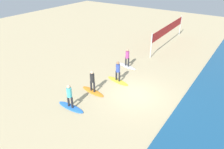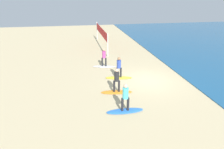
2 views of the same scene
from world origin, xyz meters
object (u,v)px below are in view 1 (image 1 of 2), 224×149
(surfboard_white, at_px, (127,66))
(surfer_blue, at_px, (69,94))
(surfer_white, at_px, (127,56))
(surfboard_yellow, at_px, (118,81))
(surfboard_blue, at_px, (71,107))
(volleyball_net, at_px, (168,29))
(surfboard_orange, at_px, (93,91))
(surfer_orange, at_px, (92,80))
(surfer_yellow, at_px, (118,70))

(surfboard_white, height_order, surfer_blue, surfer_blue)
(surfer_white, height_order, surfboard_yellow, surfer_white)
(surfboard_blue, relative_size, surfer_blue, 1.28)
(surfboard_white, bearing_deg, volleyball_net, 97.43)
(surfboard_orange, distance_m, volleyball_net, 12.76)
(surfboard_yellow, distance_m, surfboard_orange, 2.42)
(surfboard_yellow, bearing_deg, surfer_white, 115.55)
(surfboard_white, xyz_separation_m, surfer_white, (-0.00, 0.00, 0.99))
(surfboard_yellow, relative_size, surfer_orange, 1.28)
(surfer_white, bearing_deg, surfer_blue, 1.20)
(surfer_white, relative_size, surfboard_orange, 0.78)
(surfer_orange, distance_m, surfer_blue, 2.30)
(surfer_orange, xyz_separation_m, volleyball_net, (-12.63, 0.61, 0.75))
(surfer_white, distance_m, surfboard_orange, 5.15)
(surfer_yellow, bearing_deg, surfboard_blue, -7.67)
(surfboard_yellow, relative_size, surfboard_blue, 1.00)
(surfboard_blue, distance_m, surfer_blue, 0.99)
(surfboard_blue, xyz_separation_m, surfer_blue, (0.00, 0.00, 0.99))
(surfer_white, relative_size, surfboard_yellow, 0.78)
(surfboard_white, distance_m, surfboard_orange, 5.06)
(surfer_white, relative_size, volleyball_net, 0.18)
(surfboard_orange, bearing_deg, surfboard_white, 99.01)
(surfboard_blue, bearing_deg, surfboard_orange, 91.18)
(surfer_white, distance_m, surfer_blue, 7.36)
(surfboard_white, relative_size, surfer_yellow, 1.28)
(surfboard_blue, distance_m, volleyball_net, 15.04)
(surfer_yellow, xyz_separation_m, volleyball_net, (-10.29, -0.03, 0.75))
(surfboard_orange, xyz_separation_m, surfboard_blue, (2.30, 0.02, 0.00))
(surfer_white, xyz_separation_m, surfboard_blue, (7.35, 0.15, -0.99))
(surfer_yellow, height_order, surfboard_orange, surfer_yellow)
(surfer_orange, relative_size, surfboard_blue, 0.78)
(surfer_blue, bearing_deg, surfboard_orange, -179.50)
(surfer_orange, bearing_deg, surfboard_yellow, 164.59)
(surfer_white, height_order, surfer_orange, same)
(surfboard_orange, height_order, surfer_blue, surfer_blue)
(surfer_blue, bearing_deg, surfboard_yellow, 172.33)
(surfboard_orange, relative_size, surfboard_blue, 1.00)
(surfer_blue, xyz_separation_m, volleyball_net, (-14.93, 0.59, 0.75))
(volleyball_net, bearing_deg, surfer_blue, -2.27)
(surfer_white, bearing_deg, surfboard_blue, 1.20)
(surfer_yellow, height_order, surfboard_blue, surfer_yellow)
(surfer_yellow, bearing_deg, surfer_blue, -7.67)
(volleyball_net, bearing_deg, surfboard_orange, -2.77)
(surfboard_white, relative_size, surfer_blue, 1.28)
(surfboard_white, xyz_separation_m, surfer_blue, (7.35, 0.15, 0.99))
(surfboard_white, xyz_separation_m, surfer_orange, (5.05, 0.13, 0.99))
(surfboard_yellow, bearing_deg, volleyball_net, 99.77)
(surfboard_white, height_order, surfer_yellow, surfer_yellow)
(surfboard_white, distance_m, surfer_blue, 7.42)
(surfboard_white, distance_m, surfer_white, 0.99)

